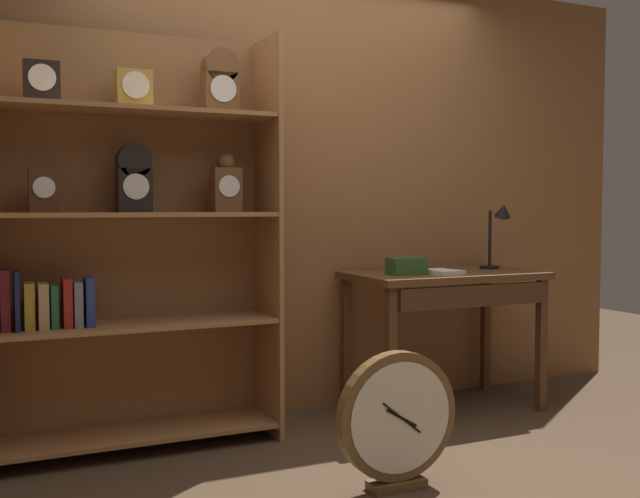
% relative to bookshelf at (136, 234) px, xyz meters
% --- Properties ---
extents(ground_plane, '(10.00, 10.00, 0.00)m').
position_rel_bookshelf_xyz_m(ground_plane, '(0.97, -1.00, -1.06)').
color(ground_plane, '#4C3826').
extents(back_wood_panel, '(4.80, 0.05, 2.60)m').
position_rel_bookshelf_xyz_m(back_wood_panel, '(0.97, 0.32, 0.24)').
color(back_wood_panel, brown).
rests_on(back_wood_panel, ground).
extents(bookshelf, '(1.37, 0.39, 2.08)m').
position_rel_bookshelf_xyz_m(bookshelf, '(0.00, 0.00, 0.00)').
color(bookshelf, '#9E6B3D').
rests_on(bookshelf, ground).
extents(workbench, '(1.12, 0.63, 0.82)m').
position_rel_bookshelf_xyz_m(workbench, '(1.78, -0.08, -0.36)').
color(workbench, brown).
rests_on(workbench, ground).
extents(desk_lamp, '(0.19, 0.18, 0.42)m').
position_rel_bookshelf_xyz_m(desk_lamp, '(2.20, -0.01, 0.01)').
color(desk_lamp, black).
rests_on(desk_lamp, workbench).
extents(toolbox_small, '(0.21, 0.12, 0.10)m').
position_rel_bookshelf_xyz_m(toolbox_small, '(1.49, -0.11, -0.20)').
color(toolbox_small, '#2D5123').
rests_on(toolbox_small, workbench).
extents(open_repair_manual, '(0.18, 0.24, 0.02)m').
position_rel_bookshelf_xyz_m(open_repair_manual, '(1.69, -0.17, -0.24)').
color(open_repair_manual, silver).
rests_on(open_repair_manual, workbench).
extents(round_clock_large, '(0.55, 0.11, 0.59)m').
position_rel_bookshelf_xyz_m(round_clock_large, '(0.89, -1.02, -0.76)').
color(round_clock_large, brown).
rests_on(round_clock_large, ground).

